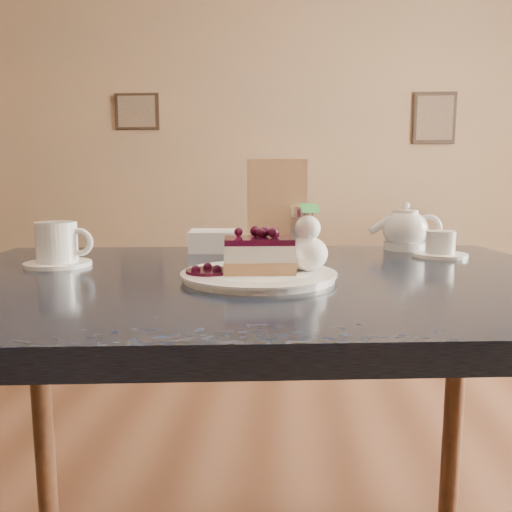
# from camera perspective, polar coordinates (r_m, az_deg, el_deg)

# --- Properties ---
(main_table) EXTENTS (1.26, 0.91, 0.74)m
(main_table) POSITION_cam_1_polar(r_m,az_deg,el_deg) (0.91, 0.17, -6.85)
(main_table) COLOR black
(main_table) RESTS_ON ground
(dessert_plate) EXTENTS (0.26, 0.26, 0.01)m
(dessert_plate) POSITION_cam_1_polar(r_m,az_deg,el_deg) (0.84, 0.32, -2.27)
(dessert_plate) COLOR white
(dessert_plate) RESTS_ON main_table
(cheesecake_slice) EXTENTS (0.13, 0.10, 0.06)m
(cheesecake_slice) POSITION_cam_1_polar(r_m,az_deg,el_deg) (0.84, 0.32, 0.09)
(cheesecake_slice) COLOR tan
(cheesecake_slice) RESTS_ON dessert_plate
(whipped_cream) EXTENTS (0.07, 0.07, 0.06)m
(whipped_cream) POSITION_cam_1_polar(r_m,az_deg,el_deg) (0.86, 5.89, 0.28)
(whipped_cream) COLOR white
(whipped_cream) RESTS_ON dessert_plate
(berry_sauce) EXTENTS (0.08, 0.08, 0.01)m
(berry_sauce) POSITION_cam_1_polar(r_m,az_deg,el_deg) (0.84, -5.38, -1.76)
(berry_sauce) COLOR #310417
(berry_sauce) RESTS_ON dessert_plate
(coffee_set) EXTENTS (0.14, 0.13, 0.09)m
(coffee_set) POSITION_cam_1_polar(r_m,az_deg,el_deg) (1.05, -21.66, 1.03)
(coffee_set) COLOR white
(coffee_set) RESTS_ON main_table
(tea_set) EXTENTS (0.21, 0.23, 0.10)m
(tea_set) POSITION_cam_1_polar(r_m,az_deg,el_deg) (1.25, 17.33, 2.48)
(tea_set) COLOR white
(tea_set) RESTS_ON main_table
(menu_card) EXTENTS (0.14, 0.04, 0.22)m
(menu_card) POSITION_cam_1_polar(r_m,az_deg,el_deg) (1.18, 2.40, 5.73)
(menu_card) COLOR #FFE1BB
(menu_card) RESTS_ON main_table
(sugar_shaker) EXTENTS (0.06, 0.06, 0.11)m
(sugar_shaker) POSITION_cam_1_polar(r_m,az_deg,el_deg) (1.18, 5.07, 3.16)
(sugar_shaker) COLOR white
(sugar_shaker) RESTS_ON main_table
(napkin_stack) EXTENTS (0.13, 0.13, 0.05)m
(napkin_stack) POSITION_cam_1_polar(r_m,az_deg,el_deg) (1.20, -4.75, 1.76)
(napkin_stack) COLOR white
(napkin_stack) RESTS_ON main_table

